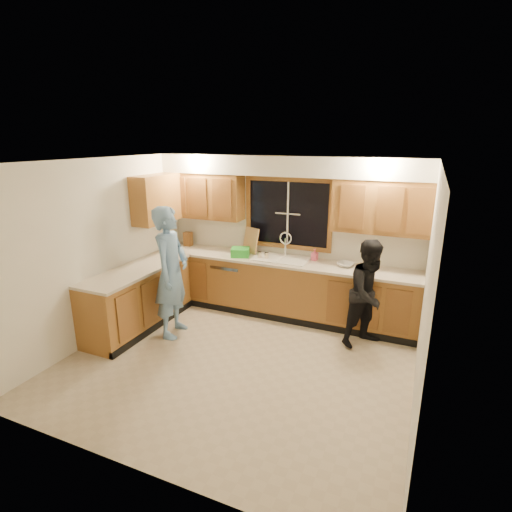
{
  "coord_description": "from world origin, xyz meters",
  "views": [
    {
      "loc": [
        2.0,
        -4.04,
        2.75
      ],
      "look_at": [
        -0.02,
        0.65,
        1.23
      ],
      "focal_mm": 28.0,
      "sensor_mm": 36.0,
      "label": 1
    }
  ],
  "objects_px": {
    "sink": "(281,263)",
    "soap_bottle": "(315,255)",
    "dish_crate": "(240,252)",
    "dishwasher": "(233,283)",
    "bowl": "(346,265)",
    "woman": "(370,293)",
    "knife_block": "(188,239)",
    "man": "(171,272)",
    "stove": "(112,313)"
  },
  "relations": [
    {
      "from": "soap_bottle",
      "to": "man",
      "type": "bearing_deg",
      "value": -139.97
    },
    {
      "from": "knife_block",
      "to": "dish_crate",
      "type": "bearing_deg",
      "value": -11.2
    },
    {
      "from": "dishwasher",
      "to": "bowl",
      "type": "relative_size",
      "value": 3.45
    },
    {
      "from": "stove",
      "to": "woman",
      "type": "xyz_separation_m",
      "value": [
        3.24,
        1.37,
        0.29
      ]
    },
    {
      "from": "dishwasher",
      "to": "bowl",
      "type": "height_order",
      "value": "bowl"
    },
    {
      "from": "soap_bottle",
      "to": "bowl",
      "type": "distance_m",
      "value": 0.53
    },
    {
      "from": "woman",
      "to": "knife_block",
      "type": "height_order",
      "value": "woman"
    },
    {
      "from": "stove",
      "to": "woman",
      "type": "distance_m",
      "value": 3.53
    },
    {
      "from": "dishwasher",
      "to": "soap_bottle",
      "type": "xyz_separation_m",
      "value": [
        1.34,
        0.18,
        0.6
      ]
    },
    {
      "from": "knife_block",
      "to": "bowl",
      "type": "distance_m",
      "value": 2.8
    },
    {
      "from": "stove",
      "to": "man",
      "type": "relative_size",
      "value": 0.48
    },
    {
      "from": "knife_block",
      "to": "sink",
      "type": "bearing_deg",
      "value": -4.52
    },
    {
      "from": "dishwasher",
      "to": "woman",
      "type": "height_order",
      "value": "woman"
    },
    {
      "from": "woman",
      "to": "soap_bottle",
      "type": "xyz_separation_m",
      "value": [
        -0.95,
        0.62,
        0.27
      ]
    },
    {
      "from": "dishwasher",
      "to": "dish_crate",
      "type": "bearing_deg",
      "value": -20.33
    },
    {
      "from": "soap_bottle",
      "to": "stove",
      "type": "bearing_deg",
      "value": -139.04
    },
    {
      "from": "sink",
      "to": "man",
      "type": "bearing_deg",
      "value": -133.63
    },
    {
      "from": "man",
      "to": "dish_crate",
      "type": "bearing_deg",
      "value": -33.95
    },
    {
      "from": "man",
      "to": "soap_bottle",
      "type": "height_order",
      "value": "man"
    },
    {
      "from": "woman",
      "to": "soap_bottle",
      "type": "relative_size",
      "value": 8.17
    },
    {
      "from": "sink",
      "to": "woman",
      "type": "relative_size",
      "value": 0.58
    },
    {
      "from": "sink",
      "to": "knife_block",
      "type": "relative_size",
      "value": 3.53
    },
    {
      "from": "woman",
      "to": "sink",
      "type": "bearing_deg",
      "value": 112.75
    },
    {
      "from": "man",
      "to": "soap_bottle",
      "type": "relative_size",
      "value": 10.28
    },
    {
      "from": "woman",
      "to": "knife_block",
      "type": "xyz_separation_m",
      "value": [
        -3.24,
        0.6,
        0.3
      ]
    },
    {
      "from": "woman",
      "to": "dish_crate",
      "type": "height_order",
      "value": "woman"
    },
    {
      "from": "sink",
      "to": "man",
      "type": "distance_m",
      "value": 1.72
    },
    {
      "from": "sink",
      "to": "soap_bottle",
      "type": "relative_size",
      "value": 4.72
    },
    {
      "from": "sink",
      "to": "bowl",
      "type": "height_order",
      "value": "sink"
    },
    {
      "from": "sink",
      "to": "soap_bottle",
      "type": "bearing_deg",
      "value": 18.56
    },
    {
      "from": "stove",
      "to": "man",
      "type": "xyz_separation_m",
      "value": [
        0.61,
        0.58,
        0.49
      ]
    },
    {
      "from": "stove",
      "to": "dish_crate",
      "type": "bearing_deg",
      "value": 57.04
    },
    {
      "from": "dish_crate",
      "to": "soap_bottle",
      "type": "relative_size",
      "value": 1.56
    },
    {
      "from": "woman",
      "to": "soap_bottle",
      "type": "distance_m",
      "value": 1.17
    },
    {
      "from": "stove",
      "to": "woman",
      "type": "height_order",
      "value": "woman"
    },
    {
      "from": "stove",
      "to": "knife_block",
      "type": "relative_size",
      "value": 3.7
    },
    {
      "from": "bowl",
      "to": "soap_bottle",
      "type": "bearing_deg",
      "value": 166.37
    },
    {
      "from": "sink",
      "to": "stove",
      "type": "relative_size",
      "value": 0.96
    },
    {
      "from": "dishwasher",
      "to": "man",
      "type": "relative_size",
      "value": 0.44
    },
    {
      "from": "soap_bottle",
      "to": "bowl",
      "type": "bearing_deg",
      "value": -13.63
    },
    {
      "from": "sink",
      "to": "dish_crate",
      "type": "height_order",
      "value": "sink"
    },
    {
      "from": "stove",
      "to": "bowl",
      "type": "bearing_deg",
      "value": 33.7
    },
    {
      "from": "man",
      "to": "bowl",
      "type": "height_order",
      "value": "man"
    },
    {
      "from": "man",
      "to": "knife_block",
      "type": "bearing_deg",
      "value": 13.64
    },
    {
      "from": "sink",
      "to": "dishwasher",
      "type": "relative_size",
      "value": 1.05
    },
    {
      "from": "dish_crate",
      "to": "bowl",
      "type": "xyz_separation_m",
      "value": [
        1.67,
        0.12,
        -0.04
      ]
    },
    {
      "from": "man",
      "to": "dish_crate",
      "type": "xyz_separation_m",
      "value": [
        0.52,
        1.17,
        0.05
      ]
    },
    {
      "from": "sink",
      "to": "woman",
      "type": "height_order",
      "value": "woman"
    },
    {
      "from": "sink",
      "to": "dish_crate",
      "type": "relative_size",
      "value": 3.03
    },
    {
      "from": "man",
      "to": "woman",
      "type": "xyz_separation_m",
      "value": [
        2.63,
        0.79,
        -0.19
      ]
    }
  ]
}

